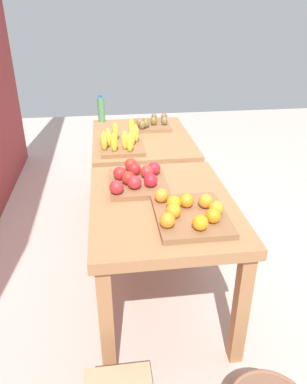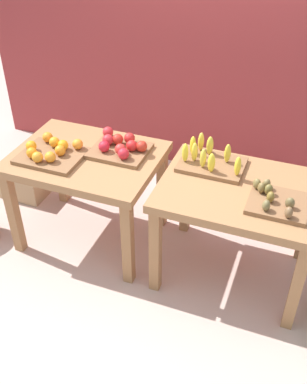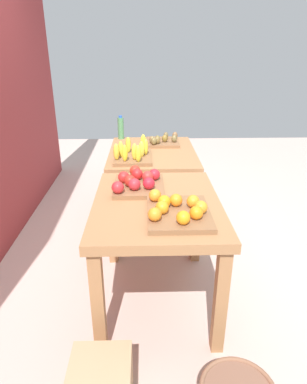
{
  "view_description": "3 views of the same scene",
  "coord_description": "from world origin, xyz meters",
  "px_view_note": "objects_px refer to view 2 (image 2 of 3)",
  "views": [
    {
      "loc": [
        -2.35,
        0.28,
        1.75
      ],
      "look_at": [
        -0.01,
        -0.02,
        0.54
      ],
      "focal_mm": 34.69,
      "sensor_mm": 36.0,
      "label": 1
    },
    {
      "loc": [
        0.88,
        -2.44,
        2.48
      ],
      "look_at": [
        -0.05,
        0.01,
        0.56
      ],
      "focal_mm": 42.94,
      "sensor_mm": 36.0,
      "label": 2
    },
    {
      "loc": [
        -2.48,
        0.07,
        1.65
      ],
      "look_at": [
        -0.01,
        0.01,
        0.59
      ],
      "focal_mm": 31.37,
      "sensor_mm": 36.0,
      "label": 3
    }
  ],
  "objects_px": {
    "display_table_left": "(87,168)",
    "orange_bin": "(51,152)",
    "kiwi_bin": "(276,201)",
    "cardboard_produce_box": "(24,181)",
    "display_table_right": "(239,201)",
    "banana_crate": "(210,160)",
    "apple_bin": "(120,147)"
  },
  "relations": [
    {
      "from": "display_table_left",
      "to": "orange_bin",
      "type": "xyz_separation_m",
      "value": [
        -0.21,
        -0.11,
        0.15
      ]
    },
    {
      "from": "orange_bin",
      "to": "kiwi_bin",
      "type": "relative_size",
      "value": 1.19
    },
    {
      "from": "display_table_left",
      "to": "kiwi_bin",
      "type": "bearing_deg",
      "value": -4.51
    },
    {
      "from": "kiwi_bin",
      "to": "cardboard_produce_box",
      "type": "bearing_deg",
      "value": 169.46
    },
    {
      "from": "display_table_left",
      "to": "display_table_right",
      "type": "distance_m",
      "value": 1.12
    },
    {
      "from": "display_table_left",
      "to": "cardboard_produce_box",
      "type": "bearing_deg",
      "value": 160.2
    },
    {
      "from": "orange_bin",
      "to": "display_table_right",
      "type": "bearing_deg",
      "value": 4.72
    },
    {
      "from": "orange_bin",
      "to": "banana_crate",
      "type": "bearing_deg",
      "value": 14.78
    },
    {
      "from": "kiwi_bin",
      "to": "cardboard_produce_box",
      "type": "distance_m",
      "value": 2.32
    },
    {
      "from": "display_table_left",
      "to": "kiwi_bin",
      "type": "relative_size",
      "value": 2.82
    },
    {
      "from": "banana_crate",
      "to": "kiwi_bin",
      "type": "bearing_deg",
      "value": -29.76
    },
    {
      "from": "display_table_left",
      "to": "kiwi_bin",
      "type": "height_order",
      "value": "kiwi_bin"
    },
    {
      "from": "display_table_right",
      "to": "banana_crate",
      "type": "bearing_deg",
      "value": 145.99
    },
    {
      "from": "banana_crate",
      "to": "kiwi_bin",
      "type": "xyz_separation_m",
      "value": [
        0.49,
        -0.28,
        -0.02
      ]
    },
    {
      "from": "apple_bin",
      "to": "banana_crate",
      "type": "distance_m",
      "value": 0.65
    },
    {
      "from": "banana_crate",
      "to": "display_table_right",
      "type": "bearing_deg",
      "value": -34.01
    },
    {
      "from": "banana_crate",
      "to": "display_table_left",
      "type": "bearing_deg",
      "value": -168.63
    },
    {
      "from": "display_table_right",
      "to": "kiwi_bin",
      "type": "relative_size",
      "value": 2.82
    },
    {
      "from": "display_table_left",
      "to": "orange_bin",
      "type": "relative_size",
      "value": 2.36
    },
    {
      "from": "display_table_left",
      "to": "kiwi_bin",
      "type": "distance_m",
      "value": 1.36
    },
    {
      "from": "display_table_left",
      "to": "display_table_right",
      "type": "relative_size",
      "value": 1.0
    },
    {
      "from": "apple_bin",
      "to": "cardboard_produce_box",
      "type": "bearing_deg",
      "value": 170.39
    },
    {
      "from": "orange_bin",
      "to": "apple_bin",
      "type": "relative_size",
      "value": 1.06
    },
    {
      "from": "display_table_right",
      "to": "kiwi_bin",
      "type": "height_order",
      "value": "kiwi_bin"
    },
    {
      "from": "display_table_right",
      "to": "cardboard_produce_box",
      "type": "relative_size",
      "value": 2.6
    },
    {
      "from": "display_table_left",
      "to": "banana_crate",
      "type": "xyz_separation_m",
      "value": [
        0.86,
        0.17,
        0.16
      ]
    },
    {
      "from": "cardboard_produce_box",
      "to": "apple_bin",
      "type": "bearing_deg",
      "value": -9.61
    },
    {
      "from": "display_table_right",
      "to": "banana_crate",
      "type": "height_order",
      "value": "banana_crate"
    },
    {
      "from": "display_table_right",
      "to": "apple_bin",
      "type": "bearing_deg",
      "value": 172.3
    },
    {
      "from": "orange_bin",
      "to": "kiwi_bin",
      "type": "distance_m",
      "value": 1.56
    },
    {
      "from": "apple_bin",
      "to": "cardboard_produce_box",
      "type": "height_order",
      "value": "apple_bin"
    },
    {
      "from": "apple_bin",
      "to": "banana_crate",
      "type": "bearing_deg",
      "value": 4.52
    }
  ]
}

